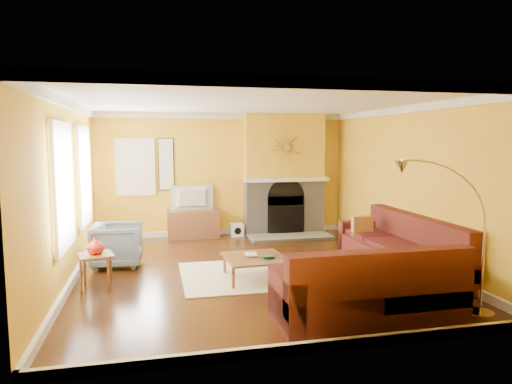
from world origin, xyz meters
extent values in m
cube|color=#4F2810|center=(0.00, 0.00, -0.01)|extent=(5.50, 6.00, 0.02)
cube|color=white|center=(0.00, 0.00, 2.71)|extent=(5.50, 6.00, 0.02)
cube|color=yellow|center=(0.00, 3.01, 1.35)|extent=(5.50, 0.02, 2.70)
cube|color=yellow|center=(0.00, -3.01, 1.35)|extent=(5.50, 0.02, 2.70)
cube|color=yellow|center=(-2.76, 0.00, 1.35)|extent=(0.02, 6.00, 2.70)
cube|color=yellow|center=(2.76, 0.00, 1.35)|extent=(0.02, 6.00, 2.70)
cube|color=white|center=(-2.72, 1.30, 1.50)|extent=(0.06, 1.22, 1.72)
cube|color=white|center=(-2.72, -0.60, 1.50)|extent=(0.06, 1.22, 1.72)
cube|color=white|center=(-1.90, 2.96, 1.55)|extent=(0.82, 0.06, 1.22)
cube|color=white|center=(-1.25, 2.97, 1.60)|extent=(0.34, 0.04, 1.14)
cube|color=white|center=(1.35, 2.56, 1.25)|extent=(1.92, 0.22, 0.08)
cube|color=gray|center=(1.35, 2.25, 0.03)|extent=(1.80, 0.70, 0.06)
cube|color=beige|center=(0.06, -0.24, 0.01)|extent=(2.40, 1.80, 0.02)
cube|color=brown|center=(-0.71, 2.78, 0.30)|extent=(1.10, 0.50, 0.61)
imported|color=black|center=(-0.71, 2.78, 0.87)|extent=(0.93, 0.18, 0.53)
cube|color=white|center=(0.25, 2.73, 0.14)|extent=(0.28, 0.28, 0.28)
imported|color=slate|center=(-2.14, 0.76, 0.36)|extent=(0.84, 0.82, 0.73)
imported|color=red|center=(-2.35, -0.39, 0.63)|extent=(0.31, 0.31, 0.26)
imported|color=white|center=(-0.18, -0.37, 0.37)|extent=(0.20, 0.26, 0.02)
camera|label=1|loc=(-1.51, -7.08, 2.10)|focal=32.00mm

